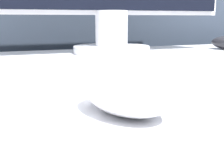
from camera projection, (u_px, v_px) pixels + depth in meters
The scene contains 3 objects.
partition_panel at pixel (38, 46), 1.06m from camera, with size 5.00×0.03×1.49m.
computer_mouse_near at pixel (125, 93), 0.31m from camera, with size 0.09×0.13×0.04m.
keyboard at pixel (78, 71), 0.50m from camera, with size 0.41×0.15×0.02m.
Camera 1 is at (-0.16, -0.44, 0.84)m, focal length 50.00 mm.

